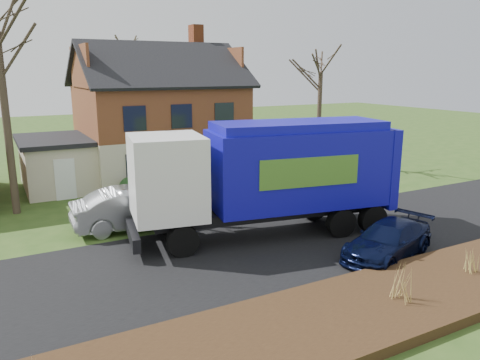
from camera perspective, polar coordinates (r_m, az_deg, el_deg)
name	(u,v)px	position (r m, az deg, el deg)	size (l,w,h in m)	color
ground	(238,255)	(16.92, -0.26, -9.16)	(120.00, 120.00, 0.00)	#2D4C19
road	(238,255)	(16.91, -0.26, -9.13)	(80.00, 7.00, 0.02)	black
mulch_verge	(334,319)	(12.89, 11.41, -16.28)	(80.00, 3.50, 0.30)	black
main_house	(151,111)	(29.18, -10.75, 8.26)	(12.95, 8.95, 9.26)	beige
garbage_truck	(272,171)	(18.33, 3.91, 1.09)	(10.84, 4.58, 4.50)	black
silver_sedan	(136,208)	(19.97, -12.59, -3.35)	(1.81, 5.18, 1.71)	#A2A5A9
navy_wagon	(388,240)	(17.37, 17.61, -7.00)	(1.74, 4.28, 1.24)	black
tree_front_east	(321,56)	(31.40, 9.90, 14.68)	(3.25, 3.25, 9.02)	#423428
tree_back	(128,39)	(36.98, -13.52, 16.42)	(3.30, 3.30, 10.46)	#453B29
grass_clump_mid	(402,284)	(13.70, 19.18, -11.84)	(0.36, 0.30, 1.02)	tan
grass_clump_east	(471,260)	(16.44, 26.37, -8.68)	(0.32, 0.26, 0.79)	tan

